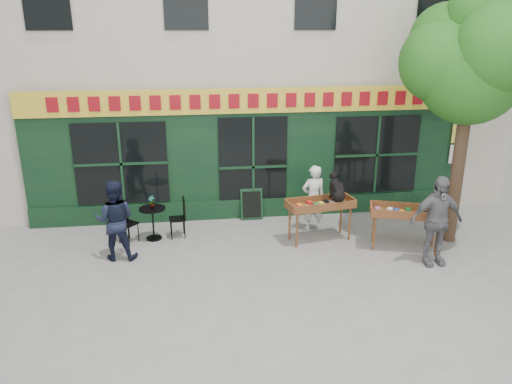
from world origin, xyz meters
TOP-DOWN VIEW (x-y plane):
  - ground at (0.00, 0.00)m, footprint 80.00×80.00m
  - building at (0.00, 5.97)m, footprint 14.00×7.26m
  - street_tree at (4.34, 0.36)m, footprint 3.05×2.90m
  - book_cart_center at (1.33, 0.70)m, footprint 1.58×0.87m
  - dog at (1.68, 0.65)m, footprint 0.44×0.65m
  - woman at (1.33, 1.35)m, footprint 0.64×0.48m
  - book_cart_right at (3.05, -0.02)m, footprint 1.62×1.06m
  - man_right at (3.35, -0.77)m, footprint 1.13×0.50m
  - bistro_table at (-2.46, 1.26)m, footprint 0.60×0.60m
  - bistro_chair_left at (-3.08, 1.22)m, footprint 0.51×0.51m
  - bistro_chair_right at (-1.82, 1.32)m, footprint 0.40×0.39m
  - potted_plant at (-2.46, 1.26)m, footprint 0.18×0.16m
  - man_left at (-3.16, 0.36)m, footprint 0.89×0.72m
  - chalkboard at (-0.05, 2.19)m, footprint 0.56×0.20m

SIDE VIEW (x-z plane):
  - ground at x=0.00m, z-range 0.00..0.00m
  - chalkboard at x=-0.05m, z-range 0.01..0.79m
  - bistro_table at x=-2.46m, z-range 0.16..0.92m
  - bistro_chair_left at x=-3.08m, z-range 0.08..1.03m
  - bistro_chair_right at x=-1.82m, z-range 0.08..1.03m
  - woman at x=1.33m, z-range 0.00..1.60m
  - book_cart_center at x=1.33m, z-range 0.33..1.32m
  - book_cart_right at x=3.05m, z-range 0.33..1.32m
  - man_left at x=-3.16m, z-range 0.00..1.73m
  - potted_plant at x=-2.46m, z-range 0.76..1.06m
  - man_right at x=3.35m, z-range 0.00..1.90m
  - dog at x=1.68m, z-range 0.99..1.59m
  - street_tree at x=4.34m, z-range 1.31..6.91m
  - building at x=0.00m, z-range -0.03..9.97m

